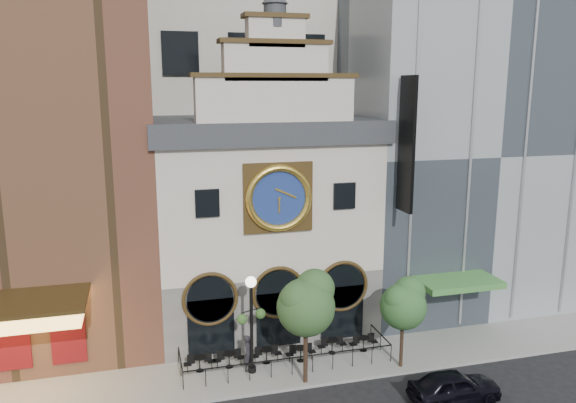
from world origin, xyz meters
The scene contains 18 objects.
ground centered at (0.00, 0.00, 0.00)m, with size 120.00×120.00×0.00m, color black.
sidewalk centered at (0.00, 2.50, 0.07)m, with size 44.00×5.00×0.15m, color gray.
clock_building centered at (0.00, 7.82, 6.69)m, with size 12.60×8.78×18.65m.
theater_building centered at (-13.00, 9.96, 12.60)m, with size 14.00×15.60×25.00m.
retail_building centered at (12.99, 9.99, 10.14)m, with size 14.00×14.40×20.00m.
office_tower centered at (0.00, 20.00, 20.00)m, with size 20.00×16.00×40.00m, color beige.
cafe_railing centered at (0.00, 2.50, 0.60)m, with size 10.60×2.60×0.90m, color black, non-canonical shape.
bistro_0 centered at (-4.35, 2.76, 0.61)m, with size 1.58×0.68×0.90m.
bistro_1 centered at (-2.87, 2.77, 0.61)m, with size 1.58×0.68×0.90m.
bistro_2 centered at (-0.95, 2.72, 0.61)m, with size 1.58×0.68×0.90m.
bistro_3 centered at (0.80, 2.44, 0.61)m, with size 1.58×0.68×0.90m.
bistro_4 centered at (2.67, 2.85, 0.61)m, with size 1.58×0.68×0.90m.
bistro_5 centered at (4.39, 2.68, 0.61)m, with size 1.58×0.68×0.90m.
car_right centered at (6.58, -2.73, 0.72)m, with size 1.71×4.24×1.45m, color black.
pedestrian centered at (-2.00, 2.20, 1.09)m, with size 0.68×0.45×1.87m, color black.
lamppost centered at (-1.85, 2.00, 3.24)m, with size 1.51×0.93×4.99m.
tree_left centered at (0.49, 0.44, 4.19)m, with size 2.86×2.76×5.52m.
tree_right centered at (5.61, 0.64, 3.55)m, with size 2.41×2.32×4.64m.
Camera 1 is at (-6.81, -23.21, 14.17)m, focal length 35.00 mm.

